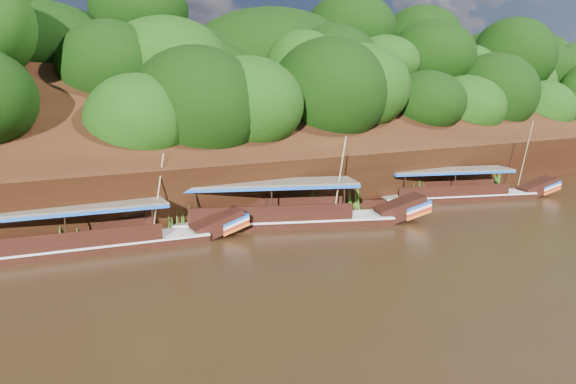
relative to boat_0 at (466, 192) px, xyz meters
name	(u,v)px	position (x,y,z in m)	size (l,w,h in m)	color
ground	(379,257)	(-15.10, -7.38, -0.51)	(160.00, 160.00, 0.00)	black
riverbank	(187,165)	(-15.11, 15.34, 1.38)	(120.00, 30.06, 19.40)	black
boat_0	(466,192)	(0.00, 0.00, 0.00)	(13.54, 6.52, 6.06)	black
boat_1	(296,215)	(-14.83, 0.04, 0.09)	(14.73, 7.94, 5.71)	black
boat_2	(98,240)	(-25.85, 1.06, 0.01)	(14.69, 3.78, 4.99)	black
reeds	(226,211)	(-18.37, 2.04, 0.39)	(50.60, 2.07, 1.97)	#326F1B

